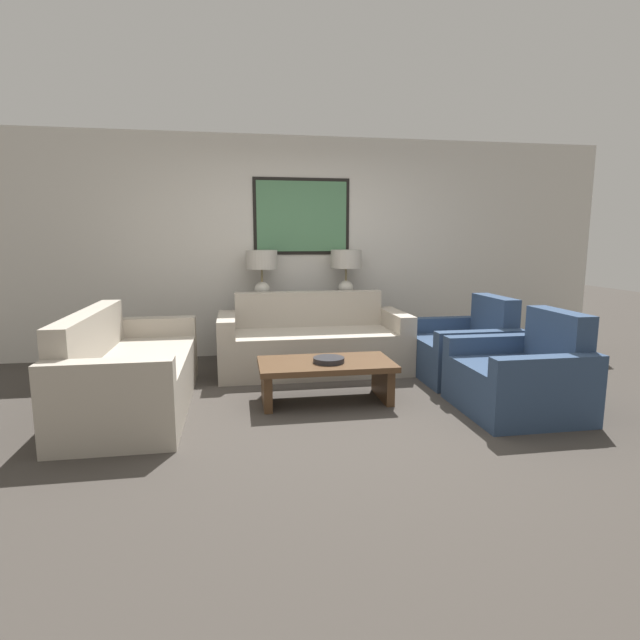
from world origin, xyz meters
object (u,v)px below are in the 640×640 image
coffee_table (326,372)px  table_lamp_right (346,264)px  armchair_near_back_wall (464,351)px  armchair_near_camera (521,379)px  couch_by_back_wall (313,344)px  table_lamp_left (262,265)px  decorative_bowl (329,360)px  console_table (305,328)px  couch_by_side (130,374)px

coffee_table → table_lamp_right: bearing=72.0°
armchair_near_back_wall → armchair_near_camera: size_ratio=1.00×
couch_by_back_wall → table_lamp_left: bearing=128.3°
table_lamp_left → decorative_bowl: size_ratio=2.12×
table_lamp_left → coffee_table: size_ratio=0.49×
table_lamp_left → coffee_table: bearing=-75.2°
console_table → decorative_bowl: 1.77m
armchair_near_camera → couch_by_back_wall: bearing=133.1°
table_lamp_left → couch_by_side: 2.18m
couch_by_side → armchair_near_back_wall: armchair_near_back_wall is taller
table_lamp_left → armchair_near_camera: 3.14m
couch_by_back_wall → couch_by_side: same height
couch_by_side → coffee_table: 1.68m
table_lamp_left → decorative_bowl: table_lamp_left is taller
table_lamp_right → console_table: bearing=180.0°
couch_by_side → decorative_bowl: size_ratio=7.44×
console_table → decorative_bowl: (-0.03, -1.77, 0.03)m
table_lamp_right → coffee_table: (-0.56, -1.73, -0.85)m
decorative_bowl → coffee_table: bearing=111.7°
table_lamp_right → decorative_bowl: bearing=-107.0°
table_lamp_left → couch_by_back_wall: (0.51, -0.65, -0.83)m
couch_by_back_wall → armchair_near_back_wall: size_ratio=2.10×
console_table → coffee_table: console_table is taller
table_lamp_left → decorative_bowl: (0.48, -1.77, -0.74)m
table_lamp_left → armchair_near_camera: bearing=-48.2°
couch_by_back_wall → coffee_table: size_ratio=1.72×
table_lamp_left → decorative_bowl: bearing=-75.0°
decorative_bowl → couch_by_back_wall: bearing=88.3°
couch_by_side → decorative_bowl: bearing=-5.6°
couch_by_back_wall → armchair_near_back_wall: armchair_near_back_wall is taller
table_lamp_left → coffee_table: (0.46, -1.73, -0.85)m
armchair_near_back_wall → decorative_bowl: bearing=-159.7°
console_table → couch_by_side: size_ratio=0.77×
couch_by_back_wall → table_lamp_right: bearing=51.7°
couch_by_back_wall → coffee_table: (-0.05, -1.08, -0.02)m
armchair_near_back_wall → armchair_near_camera: 1.05m
console_table → coffee_table: bearing=-91.7°
table_lamp_right → armchair_near_back_wall: size_ratio=0.60×
couch_by_back_wall → armchair_near_camera: 2.20m
coffee_table → armchair_near_back_wall: armchair_near_back_wall is taller
decorative_bowl → armchair_near_camera: (1.54, -0.48, -0.11)m
couch_by_side → armchair_near_back_wall: (3.23, 0.40, -0.01)m
decorative_bowl → armchair_near_camera: bearing=-17.3°
table_lamp_left → couch_by_back_wall: 1.17m
couch_by_back_wall → armchair_near_back_wall: 1.60m
console_table → couch_by_back_wall: bearing=-90.0°
table_lamp_left → coffee_table: table_lamp_left is taller
couch_by_side → armchair_near_back_wall: size_ratio=2.10×
couch_by_back_wall → couch_by_side: size_ratio=1.00×
console_table → couch_by_side: (-1.72, -1.61, -0.07)m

